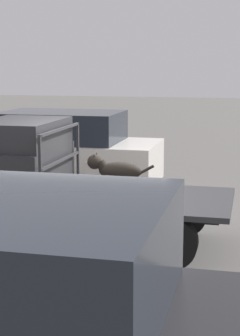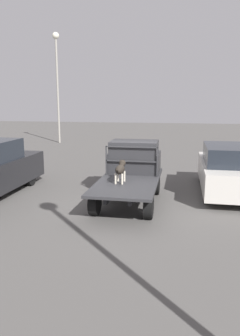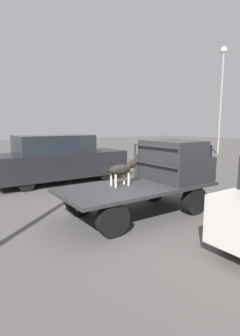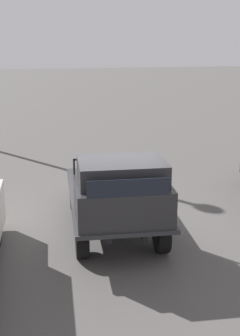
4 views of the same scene
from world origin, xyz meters
name	(u,v)px [view 4 (image 4 of 4)]	position (x,y,z in m)	size (l,w,h in m)	color
ground_plane	(114,227)	(0.00, 0.00, 0.00)	(80.00, 80.00, 0.00)	#514F4C
flatbed_truck	(114,203)	(0.00, 0.00, 0.58)	(4.07, 1.88, 0.79)	black
truck_cab	(122,191)	(1.28, 0.00, 1.31)	(1.35, 1.76, 1.10)	#28282B
truck_headboard	(117,173)	(0.56, 0.00, 1.44)	(0.04, 1.76, 1.00)	#2D2D30
dog	(121,171)	(-0.33, 0.20, 1.20)	(1.04, 0.27, 0.68)	beige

